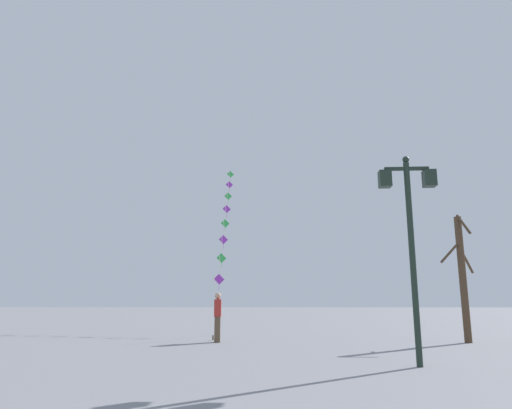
{
  "coord_description": "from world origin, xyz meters",
  "views": [
    {
      "loc": [
        -0.4,
        -2.3,
        1.44
      ],
      "look_at": [
        -1.58,
        18.6,
        5.79
      ],
      "focal_mm": 32.41,
      "sensor_mm": 36.0,
      "label": 1
    }
  ],
  "objects": [
    {
      "name": "twin_lantern_lamp_post",
      "position": [
        2.61,
        8.58,
        3.36
      ],
      "size": [
        1.33,
        0.28,
        4.85
      ],
      "color": "#1E2D23",
      "rests_on": "ground_plane"
    },
    {
      "name": "kite_train",
      "position": [
        -3.41,
        21.82,
        5.39
      ],
      "size": [
        1.05,
        11.91,
        9.87
      ],
      "color": "brown",
      "rests_on": "ground_plane"
    },
    {
      "name": "bare_tree",
      "position": [
        6.02,
        14.7,
        2.32
      ],
      "size": [
        1.65,
        1.73,
        4.51
      ],
      "color": "#4C3826",
      "rests_on": "ground_plane"
    },
    {
      "name": "ground_plane",
      "position": [
        0.0,
        20.0,
        0.0
      ],
      "size": [
        160.0,
        160.0,
        0.0
      ],
      "primitive_type": "plane",
      "color": "gray"
    },
    {
      "name": "kite_flyer",
      "position": [
        -2.71,
        14.42,
        0.9
      ],
      "size": [
        0.27,
        0.62,
        1.71
      ],
      "rotation": [
        0.0,
        0.0,
        1.66
      ],
      "color": "brown",
      "rests_on": "ground_plane"
    }
  ]
}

